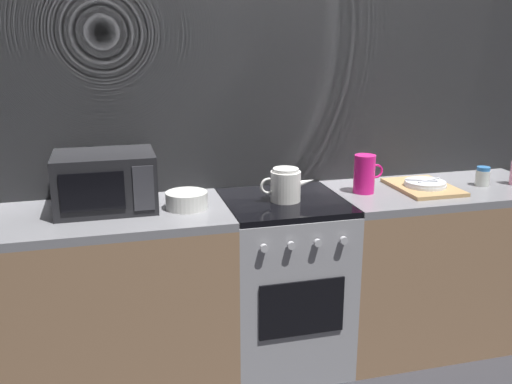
# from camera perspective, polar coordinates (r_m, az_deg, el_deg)

# --- Properties ---
(ground_plane) EXTENTS (8.00, 8.00, 0.00)m
(ground_plane) POSITION_cam_1_polar(r_m,az_deg,el_deg) (3.20, 2.62, -16.40)
(ground_plane) COLOR #2D2D33
(back_wall) EXTENTS (3.60, 0.05, 2.40)m
(back_wall) POSITION_cam_1_polar(r_m,az_deg,el_deg) (3.06, 1.09, 6.31)
(back_wall) COLOR gray
(back_wall) RESTS_ON ground_plane
(counter_left) EXTENTS (1.20, 0.60, 0.90)m
(counter_left) POSITION_cam_1_polar(r_m,az_deg,el_deg) (2.87, -15.00, -10.72)
(counter_left) COLOR #997251
(counter_left) RESTS_ON ground_plane
(stove_unit) EXTENTS (0.60, 0.63, 0.90)m
(stove_unit) POSITION_cam_1_polar(r_m,az_deg,el_deg) (2.98, 2.74, -9.09)
(stove_unit) COLOR #9E9EA3
(stove_unit) RESTS_ON ground_plane
(counter_right) EXTENTS (1.20, 0.60, 0.90)m
(counter_right) POSITION_cam_1_polar(r_m,az_deg,el_deg) (3.35, 17.71, -7.00)
(counter_right) COLOR #997251
(counter_right) RESTS_ON ground_plane
(microwave) EXTENTS (0.46, 0.35, 0.27)m
(microwave) POSITION_cam_1_polar(r_m,az_deg,el_deg) (2.73, -15.01, 1.05)
(microwave) COLOR black
(microwave) RESTS_ON counter_left
(kettle) EXTENTS (0.28, 0.15, 0.17)m
(kettle) POSITION_cam_1_polar(r_m,az_deg,el_deg) (2.78, 2.96, 0.71)
(kettle) COLOR white
(kettle) RESTS_ON stove_unit
(mixing_bowl) EXTENTS (0.20, 0.20, 0.08)m
(mixing_bowl) POSITION_cam_1_polar(r_m,az_deg,el_deg) (2.69, -7.03, -0.82)
(mixing_bowl) COLOR silver
(mixing_bowl) RESTS_ON counter_left
(pitcher) EXTENTS (0.16, 0.11, 0.20)m
(pitcher) POSITION_cam_1_polar(r_m,az_deg,el_deg) (2.97, 10.94, 1.82)
(pitcher) COLOR #E5197A
(pitcher) RESTS_ON counter_right
(dish_pile) EXTENTS (0.30, 0.40, 0.06)m
(dish_pile) POSITION_cam_1_polar(r_m,az_deg,el_deg) (3.13, 16.62, 0.61)
(dish_pile) COLOR tan
(dish_pile) RESTS_ON counter_right
(spice_jar) EXTENTS (0.08, 0.08, 0.10)m
(spice_jar) POSITION_cam_1_polar(r_m,az_deg,el_deg) (3.30, 21.97, 1.47)
(spice_jar) COLOR silver
(spice_jar) RESTS_ON counter_right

